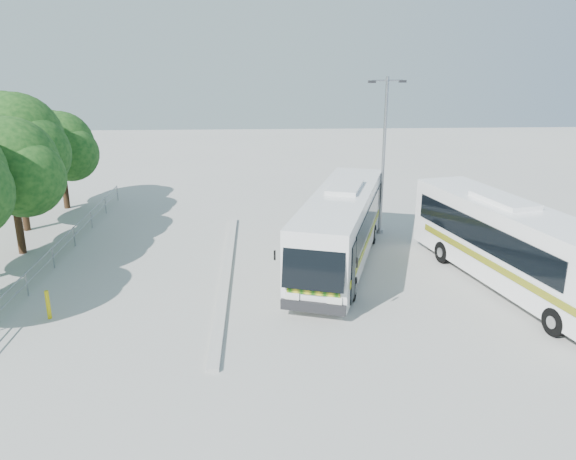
{
  "coord_description": "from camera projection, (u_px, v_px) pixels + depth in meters",
  "views": [
    {
      "loc": [
        -0.8,
        -20.87,
        9.2
      ],
      "look_at": [
        0.41,
        2.22,
        1.86
      ],
      "focal_mm": 35.0,
      "sensor_mm": 36.0,
      "label": 1
    }
  ],
  "objects": [
    {
      "name": "coach_adjacent",
      "position": [
        515.0,
        246.0,
        22.36
      ],
      "size": [
        5.04,
        12.35,
        3.36
      ],
      "rotation": [
        0.0,
        0.0,
        0.22
      ],
      "color": "white",
      "rests_on": "ground"
    },
    {
      "name": "railing",
      "position": [
        60.0,
        245.0,
        25.77
      ],
      "size": [
        0.06,
        22.0,
        1.0
      ],
      "color": "gray",
      "rests_on": "ground"
    },
    {
      "name": "bollard",
      "position": [
        48.0,
        305.0,
        20.16
      ],
      "size": [
        0.18,
        0.18,
        1.08
      ],
      "primitive_type": "cylinder",
      "rotation": [
        0.0,
        0.0,
        -0.19
      ],
      "color": "#C3AE0B",
      "rests_on": "ground"
    },
    {
      "name": "tree_far_c",
      "position": [
        11.0,
        165.0,
        25.64
      ],
      "size": [
        4.97,
        4.69,
        6.49
      ],
      "color": "#382314",
      "rests_on": "ground"
    },
    {
      "name": "kerb_divider",
      "position": [
        226.0,
        272.0,
        24.45
      ],
      "size": [
        0.4,
        16.0,
        0.15
      ],
      "primitive_type": "cube",
      "color": "#B2B2AD",
      "rests_on": "ground"
    },
    {
      "name": "tree_far_e",
      "position": [
        61.0,
        145.0,
        33.54
      ],
      "size": [
        4.54,
        4.28,
        5.92
      ],
      "color": "#382314",
      "rests_on": "ground"
    },
    {
      "name": "tree_far_d",
      "position": [
        16.0,
        141.0,
        28.94
      ],
      "size": [
        5.62,
        5.3,
        7.33
      ],
      "color": "#382314",
      "rests_on": "ground"
    },
    {
      "name": "lamppost",
      "position": [
        384.0,
        150.0,
        28.6
      ],
      "size": [
        1.97,
        0.53,
        8.08
      ],
      "rotation": [
        0.0,
        0.0,
        0.18
      ],
      "color": "gray",
      "rests_on": "ground"
    },
    {
      "name": "ground",
      "position": [
        281.0,
        291.0,
        22.69
      ],
      "size": [
        100.0,
        100.0,
        0.0
      ],
      "primitive_type": "plane",
      "color": "#A6A6A1",
      "rests_on": "ground"
    },
    {
      "name": "coach_main",
      "position": [
        341.0,
        226.0,
        24.97
      ],
      "size": [
        5.8,
        12.0,
        3.29
      ],
      "rotation": [
        0.0,
        0.0,
        -0.31
      ],
      "color": "silver",
      "rests_on": "ground"
    }
  ]
}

